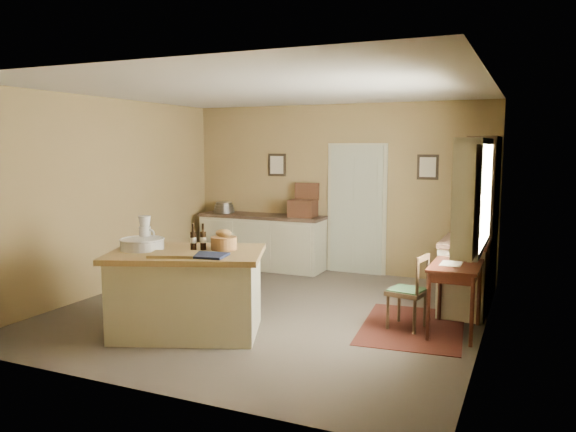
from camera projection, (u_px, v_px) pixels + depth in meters
name	position (u px, v px, depth m)	size (l,w,h in m)	color
ground	(270.00, 311.00, 6.97)	(5.00, 5.00, 0.00)	brown
wall_back	(336.00, 189.00, 9.07)	(5.00, 0.10, 2.70)	olive
wall_front	(136.00, 231.00, 4.53)	(5.00, 0.10, 2.70)	olive
wall_left	(108.00, 196.00, 7.80)	(0.10, 5.00, 2.70)	olive
wall_right	(487.00, 213.00, 5.80)	(0.10, 5.00, 2.70)	olive
ceiling	(269.00, 89.00, 6.63)	(5.00, 5.00, 0.00)	silver
door	(356.00, 208.00, 8.94)	(0.97, 0.06, 2.11)	#ABB097
framed_prints	(348.00, 166.00, 8.92)	(2.82, 0.02, 0.38)	black
window	(478.00, 195.00, 5.62)	(0.25, 1.99, 1.12)	#BCB793
work_island	(186.00, 290.00, 6.09)	(1.90, 1.57, 1.20)	#BCB793
sideboard	(263.00, 240.00, 9.38)	(2.13, 0.61, 1.18)	#BCB793
rug	(412.00, 327.00, 6.33)	(1.10, 1.60, 0.01)	#411514
writing_desk	(456.00, 273.00, 6.07)	(0.52, 0.84, 0.82)	#37160E
desk_chair	(407.00, 292.00, 6.25)	(0.39, 0.39, 0.83)	#332315
right_cabinet	(465.00, 275.00, 6.90)	(0.56, 1.00, 0.99)	#BCB793
shelving_unit	(486.00, 218.00, 7.51)	(0.37, 0.97, 2.16)	#332315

